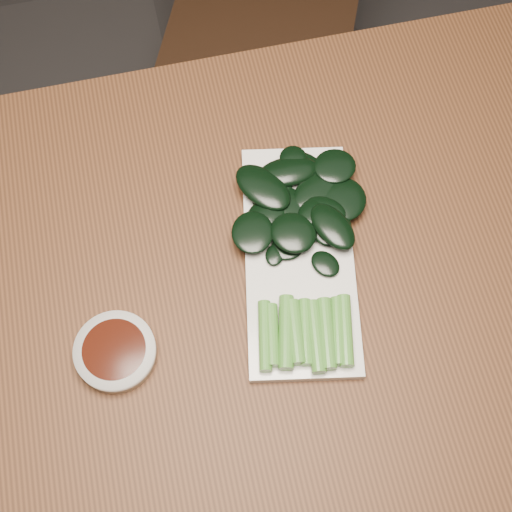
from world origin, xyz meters
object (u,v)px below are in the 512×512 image
Objects in this scene: sauce_bowl at (115,352)px; serving_plate at (299,257)px; gai_lan at (300,237)px; table at (238,324)px.

serving_plate is (0.25, 0.08, -0.01)m from sauce_bowl.
gai_lan is (0.01, 0.02, 0.02)m from serving_plate.
table is 4.02× the size of serving_plate.
sauce_bowl is at bearing -169.34° from table.
sauce_bowl is 0.28m from gai_lan.
table is 0.15m from gai_lan.
table is at bearing 10.66° from sauce_bowl.
gai_lan is (0.26, 0.10, 0.01)m from sauce_bowl.
sauce_bowl is (-0.16, -0.03, 0.08)m from table.
table is 0.13m from serving_plate.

